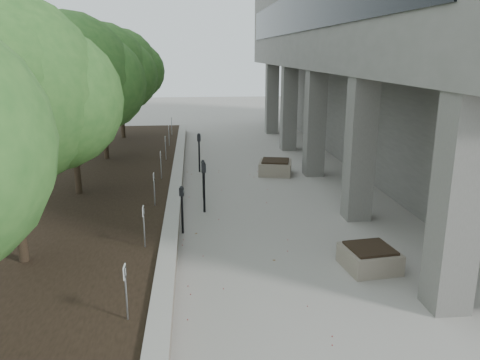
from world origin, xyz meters
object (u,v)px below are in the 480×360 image
crabapple_tree_2 (8,132)px  parking_meter_5 (199,153)px  parking_meter_4 (204,187)px  parking_meter_2 (182,210)px  parking_meter_3 (203,179)px  crabapple_tree_5 (120,84)px  crabapple_tree_4 (102,92)px  planter_front (369,258)px  planter_back (275,167)px  crabapple_tree_3 (71,105)px

crabapple_tree_2 → parking_meter_5: size_ratio=3.46×
parking_meter_4 → parking_meter_5: (-0.07, 4.95, 0.01)m
parking_meter_2 → parking_meter_3: bearing=95.1°
crabapple_tree_5 → parking_meter_3: bearing=-68.1°
crabapple_tree_2 → crabapple_tree_4: (0.00, 10.00, 0.00)m
crabapple_tree_5 → planter_front: (7.40, -15.25, -2.86)m
planter_front → parking_meter_2: bearing=148.6°
parking_meter_2 → planter_back: size_ratio=1.06×
parking_meter_2 → planter_front: 4.87m
crabapple_tree_5 → parking_meter_2: crabapple_tree_5 is taller
crabapple_tree_4 → crabapple_tree_3: bearing=-90.0°
parking_meter_3 → parking_meter_4: 1.44m
parking_meter_2 → parking_meter_5: bearing=101.8°
crabapple_tree_3 → planter_front: 9.51m
planter_back → parking_meter_4: bearing=-123.8°
crabapple_tree_3 → crabapple_tree_4: same height
parking_meter_2 → parking_meter_4: (0.62, 1.66, 0.12)m
crabapple_tree_2 → planter_front: crabapple_tree_2 is taller
crabapple_tree_5 → planter_front: bearing=-64.1°
crabapple_tree_5 → parking_meter_2: 13.36m
crabapple_tree_3 → crabapple_tree_4: bearing=90.0°
parking_meter_3 → planter_front: bearing=-55.7°
crabapple_tree_2 → parking_meter_4: 6.00m
crabapple_tree_4 → parking_meter_4: size_ratio=3.52×
parking_meter_2 → parking_meter_4: parking_meter_4 is taller
crabapple_tree_4 → crabapple_tree_5: bearing=90.0°
parking_meter_4 → planter_back: parking_meter_4 is taller
planter_back → crabapple_tree_5: bearing=135.0°
crabapple_tree_3 → crabapple_tree_5: (0.00, 10.00, 0.00)m
parking_meter_4 → crabapple_tree_4: bearing=119.3°
crabapple_tree_2 → crabapple_tree_5: bearing=90.0°
parking_meter_3 → planter_front: 6.64m
crabapple_tree_3 → parking_meter_5: 5.91m
crabapple_tree_4 → parking_meter_3: bearing=-50.1°
crabapple_tree_3 → parking_meter_5: (3.80, 3.88, -2.33)m
crabapple_tree_5 → planter_back: size_ratio=4.44×
parking_meter_2 → parking_meter_3: size_ratio=1.01×
planter_front → planter_back: planter_back is taller
crabapple_tree_3 → planter_back: 8.01m
crabapple_tree_4 → parking_meter_5: size_ratio=3.46×
crabapple_tree_2 → parking_meter_4: size_ratio=3.52×
crabapple_tree_2 → parking_meter_2: crabapple_tree_2 is taller
parking_meter_2 → parking_meter_4: bearing=86.1°
crabapple_tree_3 → crabapple_tree_5: 10.00m
crabapple_tree_4 → planter_front: 12.96m
crabapple_tree_4 → planter_back: size_ratio=4.44×
crabapple_tree_3 → planter_back: size_ratio=4.44×
parking_meter_3 → parking_meter_4: size_ratio=0.83×
crabapple_tree_3 → parking_meter_4: 4.65m
parking_meter_4 → parking_meter_2: bearing=-113.6°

